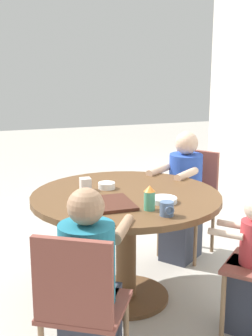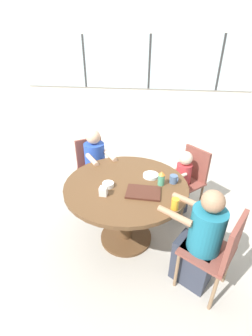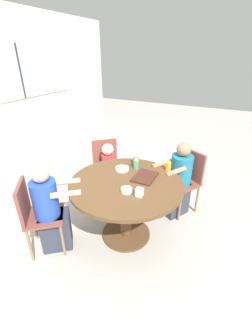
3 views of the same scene
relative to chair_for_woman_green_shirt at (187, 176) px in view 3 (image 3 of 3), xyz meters
name	(u,v)px [view 3 (image 3 of 3)]	position (x,y,z in m)	size (l,w,h in m)	color
ground_plane	(126,234)	(-0.87, 0.52, -0.53)	(16.00, 16.00, 0.00)	#B2ADA3
dining_table	(126,195)	(-0.87, 0.52, 0.07)	(1.28, 1.28, 0.77)	brown
chair_for_woman_green_shirt	(187,176)	(0.00, 0.00, 0.00)	(0.55, 0.55, 0.88)	brown
chair_for_man_blue_shirt	(35,211)	(-1.49, 1.31, 0.00)	(0.56, 0.56, 0.88)	brown
chair_for_toddler	(106,163)	(-0.13, 1.21, 0.00)	(0.57, 0.57, 0.88)	brown
person_woman_green_shirt	(178,183)	(-0.14, 0.08, -0.05)	(0.58, 0.50, 1.06)	#333847
person_man_blue_shirt	(51,212)	(-1.39, 1.18, -0.04)	(0.52, 0.56, 1.08)	#333847
person_toddler	(109,174)	(-0.25, 1.10, -0.10)	(0.38, 0.37, 0.90)	#333847
food_tray_dark	(145,177)	(-0.67, 0.37, 0.25)	(0.33, 0.23, 0.02)	#472319
coffee_mug	(136,160)	(-0.38, 0.61, 0.28)	(0.09, 0.08, 0.08)	slate
sippy_cup	(136,163)	(-0.51, 0.55, 0.31)	(0.07, 0.07, 0.15)	#4CA57F
juice_glass	(168,166)	(-0.38, 0.18, 0.29)	(0.07, 0.07, 0.10)	gold
milk_carton_small	(139,192)	(-1.05, 0.28, 0.28)	(0.07, 0.07, 0.09)	silver
bowl_white_shallow	(122,169)	(-0.62, 0.69, 0.25)	(0.17, 0.17, 0.03)	silver
bowl_cereal	(126,190)	(-1.04, 0.43, 0.26)	(0.12, 0.12, 0.04)	white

